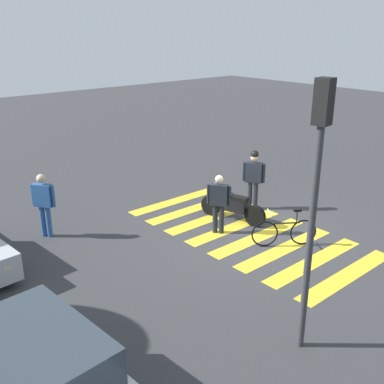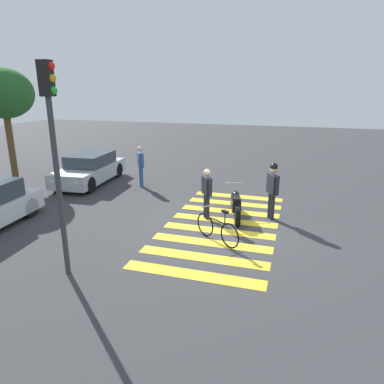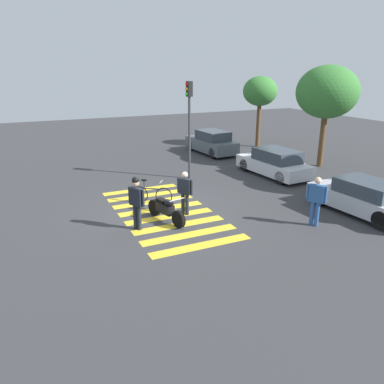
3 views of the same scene
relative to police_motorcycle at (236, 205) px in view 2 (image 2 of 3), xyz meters
The scene contains 10 objects.
ground_plane 0.98m from the police_motorcycle, 160.82° to the left, with size 60.00×60.00×0.00m, color #38383A.
police_motorcycle is the anchor object (origin of this frame).
leaning_bicycle 2.04m from the police_motorcycle, behind, with size 1.03×1.43×1.01m.
officer_on_foot 1.34m from the police_motorcycle, 77.81° to the right, with size 0.62×0.43×1.89m.
officer_by_motorcycle 1.09m from the police_motorcycle, 110.48° to the left, with size 0.57×0.43×1.67m.
pedestrian_bystander 5.28m from the police_motorcycle, 60.95° to the left, with size 0.60×0.45×1.77m.
crosswalk_stripes 0.98m from the police_motorcycle, 160.82° to the left, with size 6.75×3.41×0.01m.
car_silver_sedan 7.47m from the police_motorcycle, 70.98° to the left, with size 4.16×1.98×1.33m.
traffic_light_pole 6.27m from the police_motorcycle, 146.90° to the left, with size 0.27×0.34×4.71m.
street_tree_far 11.52m from the police_motorcycle, 79.59° to the left, with size 2.59×2.59×5.02m.
Camera 2 is at (-10.08, -2.08, 4.21)m, focal length 32.72 mm.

